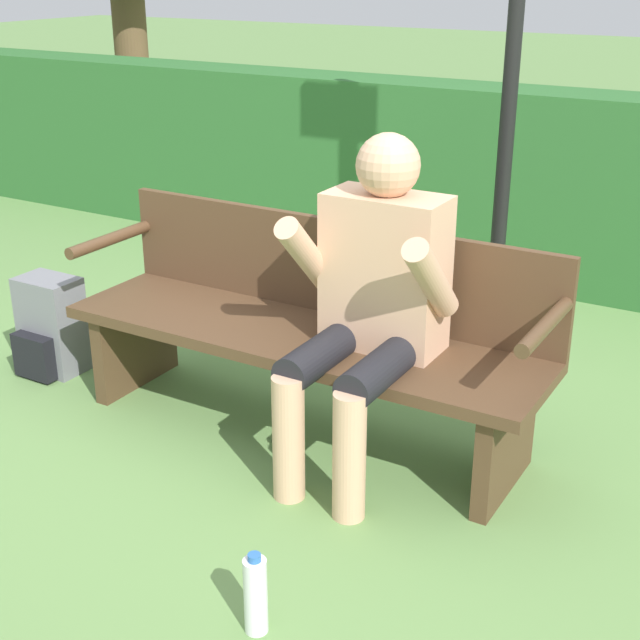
{
  "coord_description": "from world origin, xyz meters",
  "views": [
    {
      "loc": [
        1.64,
        -2.62,
        1.73
      ],
      "look_at": [
        0.15,
        -0.1,
        0.54
      ],
      "focal_mm": 50.0,
      "sensor_mm": 36.0,
      "label": 1
    }
  ],
  "objects": [
    {
      "name": "ground_plane",
      "position": [
        0.0,
        0.0,
        0.0
      ],
      "size": [
        40.0,
        40.0,
        0.0
      ],
      "primitive_type": "plane",
      "color": "#668E4C"
    },
    {
      "name": "hedge_back",
      "position": [
        0.0,
        2.19,
        0.54
      ],
      "size": [
        12.0,
        0.43,
        1.07
      ],
      "color": "#2D662D",
      "rests_on": "ground"
    },
    {
      "name": "park_bench",
      "position": [
        0.0,
        0.07,
        0.42
      ],
      "size": [
        1.9,
        0.52,
        0.81
      ],
      "color": "#513823",
      "rests_on": "ground"
    },
    {
      "name": "person_seated",
      "position": [
        0.33,
        -0.05,
        0.65
      ],
      "size": [
        0.56,
        0.63,
        1.19
      ],
      "color": "#DBA884",
      "rests_on": "ground"
    },
    {
      "name": "backpack",
      "position": [
        -1.25,
        -0.09,
        0.21
      ],
      "size": [
        0.27,
        0.25,
        0.44
      ],
      "color": "slate",
      "rests_on": "ground"
    },
    {
      "name": "water_bottle",
      "position": [
        0.49,
        -1.02,
        0.12
      ],
      "size": [
        0.07,
        0.07,
        0.25
      ],
      "color": "white",
      "rests_on": "ground"
    },
    {
      "name": "signpost",
      "position": [
        0.33,
        1.21,
        1.44
      ],
      "size": [
        0.48,
        0.09,
        2.43
      ],
      "color": "black",
      "rests_on": "ground"
    }
  ]
}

